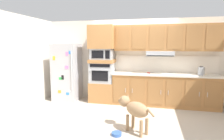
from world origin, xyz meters
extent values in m
plane|color=#B2A899|center=(0.00, 0.00, 0.00)|extent=(9.60, 9.60, 0.00)
cube|color=silver|center=(0.00, 1.11, 1.25)|extent=(6.20, 0.12, 2.50)
cube|color=silver|center=(-2.80, 0.00, 1.25)|extent=(0.12, 7.10, 2.50)
cube|color=#ADADB2|center=(-2.06, 0.68, 0.88)|extent=(0.76, 0.70, 1.76)
cylinder|color=silver|center=(-1.73, 0.31, 0.98)|extent=(0.02, 0.02, 1.10)
cube|color=orange|center=(-2.15, 0.33, 0.33)|extent=(0.10, 0.01, 0.09)
cube|color=#337FDB|center=(-1.88, 0.33, 0.28)|extent=(0.10, 0.01, 0.07)
cube|color=pink|center=(-1.87, 0.33, 1.48)|extent=(0.08, 0.01, 0.12)
cube|color=pink|center=(-1.89, 0.33, 1.08)|extent=(0.11, 0.01, 0.10)
cube|color=black|center=(-2.03, 0.33, 0.78)|extent=(0.07, 0.01, 0.13)
cube|color=gold|center=(-2.29, 0.33, 1.34)|extent=(0.08, 0.01, 0.12)
cube|color=green|center=(-2.09, 0.33, 0.74)|extent=(0.12, 0.01, 0.07)
cube|color=#337FDB|center=(-1.78, 0.33, 1.52)|extent=(0.06, 0.01, 0.09)
cube|color=white|center=(-1.83, 0.33, 0.37)|extent=(0.07, 0.01, 0.06)
cube|color=#A8703D|center=(-0.91, 0.75, 0.30)|extent=(0.74, 0.62, 0.60)
cube|color=#A8AAAF|center=(-0.91, 0.75, 0.90)|extent=(0.70, 0.58, 0.60)
cube|color=black|center=(-0.91, 0.45, 0.84)|extent=(0.49, 0.01, 0.30)
cube|color=black|center=(-0.91, 0.45, 1.14)|extent=(0.60, 0.01, 0.09)
cylinder|color=#A8AAAF|center=(-0.91, 0.43, 1.03)|extent=(0.56, 0.02, 0.02)
cube|color=#A8703D|center=(-0.91, 0.75, 1.25)|extent=(0.74, 0.62, 0.10)
cube|color=#A8AAAF|center=(-0.91, 0.75, 1.46)|extent=(0.64, 0.53, 0.32)
cube|color=black|center=(-0.98, 0.48, 1.46)|extent=(0.35, 0.01, 0.22)
cube|color=black|center=(-0.69, 0.48, 1.46)|extent=(0.13, 0.01, 0.24)
cube|color=#A8703D|center=(-0.91, 0.75, 1.96)|extent=(0.74, 0.62, 0.68)
cube|color=#A8703D|center=(0.91, 0.75, 0.44)|extent=(2.91, 0.60, 0.88)
cube|color=#9A6738|center=(-0.30, 0.44, 0.46)|extent=(0.41, 0.01, 0.70)
cylinder|color=#BCBCC1|center=(-0.15, 0.43, 0.46)|extent=(0.01, 0.01, 0.12)
cube|color=#9A6738|center=(0.18, 0.44, 0.46)|extent=(0.41, 0.01, 0.70)
cylinder|color=#BCBCC1|center=(0.04, 0.43, 0.46)|extent=(0.01, 0.01, 0.12)
cube|color=#9A6738|center=(0.67, 0.44, 0.46)|extent=(0.41, 0.01, 0.70)
cylinder|color=#BCBCC1|center=(0.82, 0.43, 0.46)|extent=(0.01, 0.01, 0.12)
cube|color=#9A6738|center=(1.16, 0.44, 0.46)|extent=(0.41, 0.01, 0.70)
cylinder|color=#BCBCC1|center=(1.01, 0.43, 0.46)|extent=(0.01, 0.01, 0.12)
cube|color=#9A6738|center=(1.64, 0.44, 0.46)|extent=(0.41, 0.01, 0.70)
cylinder|color=#BCBCC1|center=(1.79, 0.43, 0.46)|extent=(0.01, 0.01, 0.12)
cube|color=#9A6738|center=(2.13, 0.44, 0.46)|extent=(0.41, 0.01, 0.70)
cylinder|color=#BCBCC1|center=(1.98, 0.43, 0.46)|extent=(0.01, 0.01, 0.12)
cube|color=silver|center=(0.91, 0.75, 0.90)|extent=(2.95, 0.64, 0.04)
cube|color=white|center=(0.91, 1.04, 1.17)|extent=(2.95, 0.02, 0.50)
cube|color=#A8703D|center=(0.91, 0.88, 1.93)|extent=(2.91, 0.34, 0.74)
cube|color=#A8AAAF|center=(0.77, 0.81, 1.49)|extent=(0.76, 0.48, 0.14)
cube|color=black|center=(0.77, 0.59, 1.43)|extent=(0.72, 0.04, 0.02)
cube|color=#9A6738|center=(-0.30, 0.70, 1.93)|extent=(0.41, 0.01, 0.63)
cube|color=#9A6738|center=(0.18, 0.70, 1.93)|extent=(0.41, 0.01, 0.63)
cube|color=#9A6738|center=(0.67, 0.70, 1.93)|extent=(0.41, 0.01, 0.63)
cube|color=#9A6738|center=(1.16, 0.70, 1.93)|extent=(0.41, 0.01, 0.63)
cube|color=#9A6738|center=(1.64, 0.70, 1.93)|extent=(0.41, 0.01, 0.63)
cube|color=#9A6738|center=(2.13, 0.70, 1.93)|extent=(0.41, 0.01, 0.63)
cylinder|color=red|center=(0.47, 0.73, 0.93)|extent=(0.09, 0.09, 0.03)
cylinder|color=silver|center=(0.55, 0.81, 0.93)|extent=(0.09, 0.09, 0.01)
cylinder|color=#A8AAAF|center=(1.86, 0.70, 1.03)|extent=(0.17, 0.17, 0.22)
cylinder|color=black|center=(1.86, 0.70, 1.15)|extent=(0.10, 0.10, 0.02)
ellipsoid|color=#997551|center=(0.31, -1.12, 0.47)|extent=(0.59, 0.55, 0.29)
sphere|color=#997551|center=(0.02, -0.90, 0.55)|extent=(0.23, 0.23, 0.23)
ellipsoid|color=brown|center=(-0.07, -0.83, 0.53)|extent=(0.16, 0.15, 0.08)
cone|color=#997551|center=(-0.01, -0.97, 0.66)|extent=(0.06, 0.06, 0.07)
cone|color=#997551|center=(0.09, -0.84, 0.66)|extent=(0.06, 0.06, 0.07)
cylinder|color=#997551|center=(0.57, -1.33, 0.50)|extent=(0.16, 0.14, 0.13)
cylinder|color=#997551|center=(0.12, -1.07, 0.16)|extent=(0.06, 0.06, 0.33)
cylinder|color=#997551|center=(0.22, -0.95, 0.16)|extent=(0.06, 0.06, 0.33)
cylinder|color=#997551|center=(0.41, -1.30, 0.16)|extent=(0.06, 0.06, 0.33)
cylinder|color=#997551|center=(0.50, -1.17, 0.16)|extent=(0.06, 0.06, 0.33)
cylinder|color=#3359A5|center=(-0.06, -1.33, 0.03)|extent=(0.20, 0.20, 0.06)
cylinder|color=brown|center=(-0.06, -1.33, 0.04)|extent=(0.15, 0.15, 0.03)
camera|label=1|loc=(0.59, -4.61, 1.72)|focal=29.54mm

